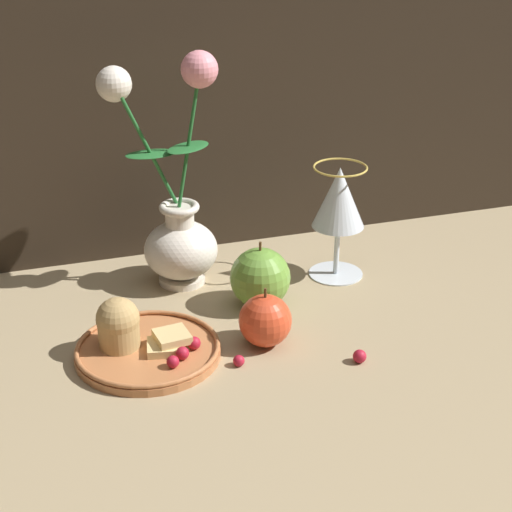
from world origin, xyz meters
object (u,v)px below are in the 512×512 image
(vase, at_px, (177,218))
(apple_beside_vase, at_px, (265,321))
(plate_with_pastries, at_px, (140,342))
(wine_glass, at_px, (339,202))
(apple_near_glass, at_px, (260,278))

(vase, relative_size, apple_beside_vase, 4.18)
(plate_with_pastries, xyz_separation_m, wine_glass, (0.32, 0.13, 0.10))
(plate_with_pastries, height_order, wine_glass, wine_glass)
(plate_with_pastries, height_order, apple_near_glass, apple_near_glass)
(wine_glass, relative_size, apple_beside_vase, 2.12)
(vase, distance_m, apple_near_glass, 0.15)
(vase, height_order, wine_glass, vase)
(apple_beside_vase, bearing_deg, vase, 107.72)
(wine_glass, bearing_deg, plate_with_pastries, -157.21)
(vase, distance_m, wine_glass, 0.23)
(vase, height_order, apple_near_glass, vase)
(wine_glass, distance_m, apple_beside_vase, 0.24)
(vase, height_order, plate_with_pastries, vase)
(vase, distance_m, plate_with_pastries, 0.22)
(apple_beside_vase, distance_m, apple_near_glass, 0.10)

